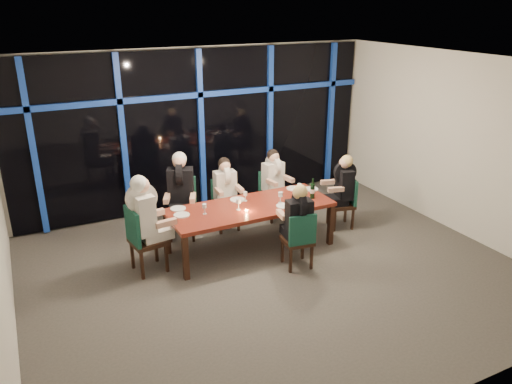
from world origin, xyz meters
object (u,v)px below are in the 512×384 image
chair_end_left (142,237)px  diner_far_mid (226,184)px  diner_far_right (274,174)px  diner_near_mid (298,213)px  chair_far_left (182,204)px  chair_end_right (345,200)px  chair_near_mid (299,238)px  diner_end_left (145,210)px  water_pitcher (297,195)px  chair_far_mid (225,201)px  diner_far_left (180,183)px  chair_far_right (271,192)px  wine_bottle (312,191)px  diner_end_right (343,181)px  dining_table (250,210)px

chair_end_left → diner_far_mid: 1.90m
diner_far_right → diner_near_mid: bearing=-114.7°
chair_far_left → chair_end_right: size_ratio=1.13×
chair_near_mid → diner_near_mid: bearing=-90.0°
chair_end_right → diner_end_left: size_ratio=0.90×
chair_far_left → diner_far_right: 1.74m
chair_far_left → water_pitcher: 1.93m
water_pitcher → diner_end_left: bearing=-175.7°
chair_near_mid → chair_far_mid: bearing=-69.2°
diner_far_left → chair_far_mid: bearing=26.7°
diner_end_left → diner_far_mid: bearing=-70.3°
chair_far_right → diner_far_right: size_ratio=1.03×
chair_end_right → wine_bottle: bearing=-62.9°
chair_far_right → chair_end_left: (-2.63, -0.93, 0.08)m
diner_end_left → diner_end_right: bearing=-97.5°
dining_table → diner_end_left: bearing=178.2°
diner_far_right → diner_near_mid: diner_near_mid is taller
chair_far_left → diner_end_left: diner_end_left is taller
chair_far_right → chair_far_mid: bearing=174.4°
diner_far_mid → diner_end_right: bearing=-20.4°
diner_end_left → diner_near_mid: 2.20m
chair_end_left → diner_far_mid: (1.68, 0.83, 0.27)m
diner_end_right → water_pitcher: diner_end_right is taller
chair_far_left → chair_far_mid: (0.76, -0.03, -0.07)m
chair_near_mid → diner_far_mid: bearing=-68.5°
diner_end_right → diner_end_left: bearing=-75.9°
chair_near_mid → water_pitcher: size_ratio=5.02×
chair_far_left → chair_end_right: 2.83m
chair_far_left → diner_far_mid: bearing=15.2°
chair_end_right → wine_bottle: size_ratio=2.65×
chair_far_left → chair_end_right: bearing=3.8°
dining_table → diner_near_mid: (0.38, -0.81, 0.18)m
chair_far_left → diner_near_mid: bearing=-33.3°
chair_end_right → water_pitcher: water_pitcher is taller
chair_far_left → chair_end_left: size_ratio=0.99×
chair_far_left → chair_end_left: chair_end_left is taller
diner_end_left → wine_bottle: bearing=-101.9°
dining_table → chair_far_right: size_ratio=2.92×
chair_near_mid → diner_far_left: 2.20m
diner_end_right → diner_near_mid: (-1.41, -0.86, 0.00)m
chair_end_left → diner_far_left: bearing=-53.6°
dining_table → diner_far_mid: 0.89m
chair_near_mid → wine_bottle: bearing=-124.5°
chair_near_mid → diner_end_left: (-2.01, 0.94, 0.47)m
chair_end_left → wine_bottle: size_ratio=3.03×
chair_far_mid → chair_far_right: (0.94, 0.03, 0.00)m
dining_table → diner_far_right: diner_far_right is taller
chair_end_left → chair_near_mid: chair_end_left is taller
chair_far_mid → diner_far_right: bearing=1.0°
chair_end_left → diner_near_mid: 2.29m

